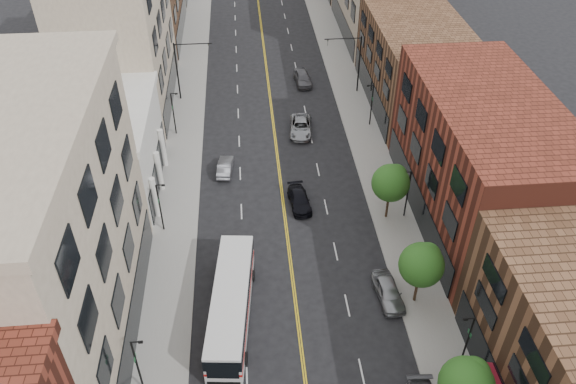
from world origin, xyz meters
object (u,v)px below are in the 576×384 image
object	(u,v)px
car_parked_far	(388,292)
car_lane_a	(299,200)
car_lane_c	(303,78)
car_lane_behind	(225,167)
city_bus	(231,303)
car_lane_b	(301,127)

from	to	relation	value
car_parked_far	car_lane_a	xyz separation A→B (m)	(-5.79, 12.00, -0.12)
car_lane_c	car_lane_behind	bearing A→B (deg)	-121.96
car_lane_a	city_bus	bearing A→B (deg)	-122.42
car_lane_c	car_lane_a	bearing A→B (deg)	-100.51
city_bus	car_lane_b	xyz separation A→B (m)	(7.90, 25.69, -1.04)
city_bus	car_lane_b	distance (m)	26.90
city_bus	car_parked_far	distance (m)	12.30
city_bus	car_lane_c	size ratio (longest dim) A/B	2.57
car_lane_behind	car_lane_c	xyz separation A→B (m)	(9.91, 18.44, 0.15)
car_lane_behind	car_lane_a	bearing A→B (deg)	145.43
car_lane_a	car_lane_c	distance (m)	24.56
car_lane_c	car_lane_b	bearing A→B (deg)	-100.80
car_lane_behind	city_bus	bearing A→B (deg)	97.47
city_bus	car_lane_b	size ratio (longest dim) A/B	2.29
car_lane_b	car_lane_a	bearing A→B (deg)	-90.37
car_lane_b	car_lane_c	bearing A→B (deg)	89.07
city_bus	car_lane_a	xyz separation A→B (m)	(6.44, 12.93, -1.14)
car_parked_far	car_lane_c	distance (m)	36.49
city_bus	car_lane_behind	distance (m)	18.91
city_bus	car_parked_far	world-z (taller)	city_bus
car_lane_a	car_lane_c	size ratio (longest dim) A/B	0.94
car_parked_far	car_lane_a	bearing A→B (deg)	110.68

